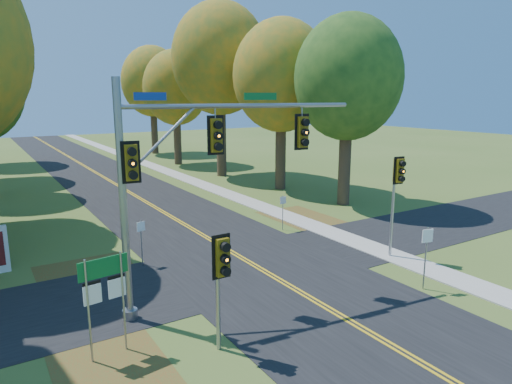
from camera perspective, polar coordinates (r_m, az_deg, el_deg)
ground at (r=19.08m, az=2.93°, el=-10.96°), size 160.00×160.00×0.00m
road_main at (r=19.07m, az=2.93°, el=-10.94°), size 8.00×160.00×0.02m
road_cross at (r=20.62m, az=-0.29°, el=-9.12°), size 60.00×6.00×0.02m
centerline_left at (r=19.01m, az=2.68°, el=-10.96°), size 0.10×160.00×0.01m
centerline_right at (r=19.12m, az=3.18°, el=-10.83°), size 0.10×160.00×0.01m
sidewalk_east at (r=22.97m, az=15.83°, el=-7.31°), size 1.60×160.00×0.06m
leaf_patch_w_near at (r=20.14m, az=-19.69°, el=-10.40°), size 4.00×6.00×0.00m
leaf_patch_e at (r=27.50m, az=7.41°, el=-3.81°), size 3.50×8.00×0.00m
leaf_patch_w_far at (r=13.82m, az=-17.18°, el=-21.07°), size 3.00×5.00×0.00m
tree_e_a at (r=31.74m, az=11.43°, el=13.71°), size 7.20×7.20×12.73m
tree_e_b at (r=36.66m, az=3.22°, el=14.22°), size 7.60×7.60×13.33m
tree_e_c at (r=43.12m, az=-4.47°, el=16.20°), size 8.80×8.80×15.79m
tree_e_d at (r=51.07m, az=-9.96°, el=12.66°), size 7.00×7.00×12.32m
tree_e_e at (r=61.53m, az=-12.81°, el=13.28°), size 7.80×7.80×13.74m
traffic_mast at (r=15.49m, az=-8.52°, el=3.35°), size 8.77×1.36×7.99m
east_signal_pole at (r=21.51m, az=17.26°, el=1.21°), size 0.55×0.64×4.77m
ped_signal_pole at (r=13.10m, az=-4.39°, el=-9.18°), size 0.58×0.66×3.64m
route_sign_cluster at (r=13.83m, az=-18.40°, el=-11.06°), size 1.42×0.25×3.06m
reg_sign_e_north at (r=25.51m, az=3.38°, el=-1.80°), size 0.38×0.06×2.00m
reg_sign_e_south at (r=18.82m, az=20.53°, el=-6.46°), size 0.48×0.14×2.52m
reg_sign_w at (r=20.80m, az=-14.16°, el=-5.18°), size 0.39×0.13×2.09m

